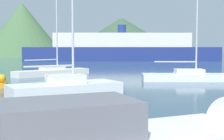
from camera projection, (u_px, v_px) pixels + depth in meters
The scene contains 7 objects.
sailboat_inner at pixel (189, 76), 23.20m from camera, with size 7.09×2.80×8.52m.
sailboat_middle at pixel (52, 70), 27.86m from camera, with size 6.71×5.43×11.41m.
sailboat_outer at pixel (66, 87), 16.04m from camera, with size 6.08×4.23×6.84m.
ferry_distant at pixel (122, 49), 58.95m from camera, with size 36.47×9.98×6.78m.
buoy_marker at pixel (2, 82), 19.19m from camera, with size 0.73×0.73×0.84m.
hill_west at pixel (22, 30), 89.46m from camera, with size 24.27×24.27×15.40m.
hill_central at pixel (122, 37), 101.70m from camera, with size 40.43×40.43×12.25m.
Camera 1 is at (-2.92, -3.54, 2.46)m, focal length 50.00 mm.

